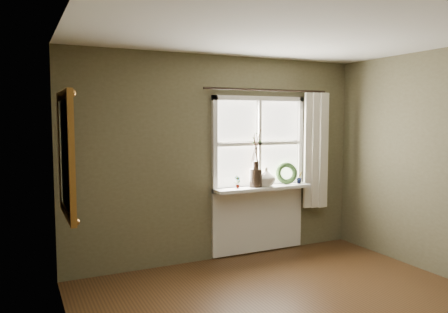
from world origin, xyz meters
TOP-DOWN VIEW (x-y plane):
  - ceiling at (0.00, 0.00)m, footprint 4.50×4.50m
  - wall_back at (0.00, 2.30)m, footprint 4.00×0.10m
  - wall_left at (-2.05, 0.00)m, footprint 0.10×4.50m
  - window_frame at (0.55, 2.23)m, footprint 1.36×0.06m
  - window_sill at (0.55, 2.12)m, footprint 1.36×0.26m
  - window_apron at (0.55, 2.23)m, footprint 1.36×0.04m
  - dark_jug at (0.44, 2.12)m, footprint 0.19×0.19m
  - cream_vase at (0.60, 2.12)m, footprint 0.24×0.24m
  - wreath at (0.94, 2.16)m, footprint 0.33×0.23m
  - potted_plant_left at (0.17, 2.12)m, footprint 0.09×0.07m
  - potted_plant_right at (1.13, 2.12)m, footprint 0.11×0.10m
  - curtain at (1.39, 2.13)m, footprint 0.36×0.12m
  - curtain_rod at (0.65, 2.17)m, footprint 1.84×0.03m
  - gilt_mirror at (-1.96, 1.36)m, footprint 0.10×0.95m

SIDE VIEW (x-z plane):
  - window_apron at x=0.55m, z-range 0.02..0.90m
  - window_sill at x=0.55m, z-range 0.88..0.92m
  - potted_plant_right at x=1.13m, z-range 0.92..1.08m
  - potted_plant_left at x=0.17m, z-range 0.92..1.08m
  - wreath at x=0.94m, z-range 0.88..1.19m
  - dark_jug at x=0.44m, z-range 0.92..1.16m
  - cream_vase at x=0.60m, z-range 0.92..1.17m
  - wall_back at x=0.00m, z-range 0.00..2.60m
  - wall_left at x=-2.05m, z-range 0.00..2.60m
  - curtain at x=1.39m, z-range 0.57..2.16m
  - window_frame at x=0.55m, z-range 0.86..2.10m
  - gilt_mirror at x=-1.96m, z-range 0.93..2.06m
  - curtain_rod at x=0.65m, z-range 2.16..2.20m
  - ceiling at x=0.00m, z-range 2.60..2.60m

